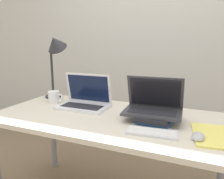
{
  "coord_description": "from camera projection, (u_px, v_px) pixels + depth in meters",
  "views": [
    {
      "loc": [
        0.54,
        -0.88,
        1.18
      ],
      "look_at": [
        0.02,
        0.37,
        0.88
      ],
      "focal_mm": 35.0,
      "sensor_mm": 36.0,
      "label": 1
    }
  ],
  "objects": [
    {
      "name": "laptop_on_books",
      "position": [
        153.0,
        105.0,
        1.35
      ],
      "size": [
        0.36,
        0.24,
        0.22
      ],
      "color": "#333338",
      "rests_on": "book_stack"
    },
    {
      "name": "mouse",
      "position": [
        198.0,
        137.0,
        1.07
      ],
      "size": [
        0.06,
        0.1,
        0.04
      ],
      "color": "#B2B2B7",
      "rests_on": "desk"
    },
    {
      "name": "wall_back",
      "position": [
        157.0,
        27.0,
        2.56
      ],
      "size": [
        8.0,
        0.05,
        2.7
      ],
      "color": "silver",
      "rests_on": "ground_plane"
    },
    {
      "name": "mug",
      "position": [
        54.0,
        97.0,
        1.73
      ],
      "size": [
        0.13,
        0.09,
        0.09
      ],
      "color": "white",
      "rests_on": "desk"
    },
    {
      "name": "desk",
      "position": [
        110.0,
        127.0,
        1.44
      ],
      "size": [
        1.55,
        0.74,
        0.7
      ],
      "color": "beige",
      "rests_on": "ground_plane"
    },
    {
      "name": "laptop_left",
      "position": [
        85.0,
        100.0,
        1.63
      ],
      "size": [
        0.37,
        0.24,
        0.24
      ],
      "color": "silver",
      "rests_on": "desk"
    },
    {
      "name": "notepad",
      "position": [
        212.0,
        135.0,
        1.12
      ],
      "size": [
        0.23,
        0.33,
        0.01
      ],
      "color": "#EFE066",
      "rests_on": "desk"
    },
    {
      "name": "wireless_keyboard",
      "position": [
        152.0,
        132.0,
        1.15
      ],
      "size": [
        0.28,
        0.13,
        0.01
      ],
      "color": "silver",
      "rests_on": "desk"
    },
    {
      "name": "desk_lamp",
      "position": [
        55.0,
        50.0,
        1.78
      ],
      "size": [
        0.23,
        0.2,
        0.55
      ],
      "color": "#28282D",
      "rests_on": "desk"
    },
    {
      "name": "book_stack",
      "position": [
        156.0,
        117.0,
        1.35
      ],
      "size": [
        0.22,
        0.29,
        0.04
      ],
      "color": "#235693",
      "rests_on": "desk"
    }
  ]
}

